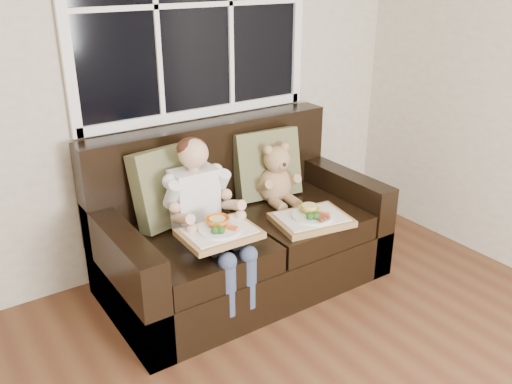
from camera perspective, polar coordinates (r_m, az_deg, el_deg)
room_walls at (r=1.11m, az=24.86°, el=5.64°), size 4.52×5.02×2.71m
window_back at (r=3.42m, az=-6.61°, el=18.98°), size 1.62×0.04×1.37m
loveseat at (r=3.40m, az=-1.89°, el=-4.55°), size 1.70×0.92×0.96m
pillow_left at (r=3.21m, az=-9.04°, el=0.70°), size 0.49×0.30×0.47m
pillow_right at (r=3.54m, az=1.14°, el=2.96°), size 0.46×0.25×0.45m
child at (r=3.03m, az=-5.58°, el=-1.32°), size 0.37×0.59×0.85m
teddy_bear at (r=3.47m, az=2.17°, el=1.51°), size 0.25×0.31×0.40m
tray_left at (r=2.87m, az=-3.90°, el=-4.13°), size 0.41×0.31×0.09m
tray_right at (r=3.24m, az=5.86°, el=-2.76°), size 0.49×0.40×0.10m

